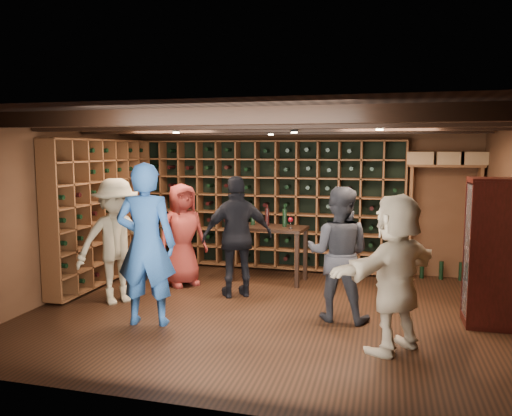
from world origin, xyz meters
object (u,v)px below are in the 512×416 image
(guest_woman_black, at_px, (238,237))
(guest_beige, at_px, (396,273))
(man_blue_shirt, at_px, (146,244))
(display_cabinet, at_px, (490,256))
(guest_red_floral, at_px, (182,235))
(tasting_table, at_px, (269,233))
(man_grey_suit, at_px, (338,254))
(guest_khaki, at_px, (117,241))

(guest_woman_black, xyz_separation_m, guest_beige, (2.15, -1.45, -0.04))
(man_blue_shirt, bearing_deg, guest_woman_black, -128.97)
(display_cabinet, relative_size, guest_red_floral, 1.10)
(man_blue_shirt, bearing_deg, display_cabinet, -177.10)
(man_blue_shirt, xyz_separation_m, guest_red_floral, (-0.27, 1.74, -0.19))
(tasting_table, bearing_deg, man_blue_shirt, -106.73)
(man_blue_shirt, distance_m, man_grey_suit, 2.35)
(guest_khaki, bearing_deg, man_blue_shirt, -88.10)
(tasting_table, bearing_deg, man_grey_suit, -45.30)
(guest_khaki, xyz_separation_m, tasting_table, (1.76, 1.64, -0.08))
(man_blue_shirt, height_order, guest_khaki, man_blue_shirt)
(man_grey_suit, bearing_deg, guest_khaki, 7.03)
(display_cabinet, relative_size, guest_beige, 1.05)
(display_cabinet, bearing_deg, guest_woman_black, 173.13)
(guest_woman_black, bearing_deg, man_grey_suit, 127.33)
(man_blue_shirt, relative_size, guest_beige, 1.18)
(guest_red_floral, relative_size, guest_woman_black, 0.91)
(guest_woman_black, bearing_deg, display_cabinet, 143.18)
(display_cabinet, height_order, guest_red_floral, display_cabinet)
(man_grey_suit, relative_size, guest_woman_black, 0.95)
(man_blue_shirt, relative_size, tasting_table, 1.59)
(guest_red_floral, distance_m, guest_beige, 3.65)
(man_blue_shirt, distance_m, guest_red_floral, 1.77)
(guest_woman_black, bearing_deg, tasting_table, -134.03)
(man_grey_suit, distance_m, tasting_table, 2.00)
(display_cabinet, bearing_deg, guest_beige, -136.08)
(tasting_table, bearing_deg, guest_khaki, -131.08)
(guest_red_floral, bearing_deg, guest_khaki, -164.91)
(guest_khaki, bearing_deg, man_grey_suit, -46.23)
(man_grey_suit, distance_m, guest_beige, 1.07)
(man_blue_shirt, distance_m, guest_khaki, 1.05)
(guest_khaki, relative_size, tasting_table, 1.39)
(display_cabinet, bearing_deg, guest_red_floral, 169.92)
(man_blue_shirt, height_order, guest_beige, man_blue_shirt)
(man_blue_shirt, relative_size, guest_red_floral, 1.23)
(guest_beige, bearing_deg, man_blue_shirt, -52.81)
(tasting_table, bearing_deg, guest_beige, -45.31)
(guest_woman_black, relative_size, guest_khaki, 1.01)
(man_grey_suit, xyz_separation_m, tasting_table, (-1.25, 1.56, -0.05))
(man_blue_shirt, distance_m, tasting_table, 2.51)
(display_cabinet, distance_m, guest_beige, 1.53)
(guest_khaki, height_order, tasting_table, guest_khaki)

